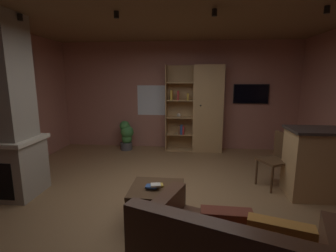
{
  "coord_description": "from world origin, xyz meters",
  "views": [
    {
      "loc": [
        0.38,
        -3.43,
        1.8
      ],
      "look_at": [
        0.0,
        0.4,
        1.05
      ],
      "focal_mm": 26.28,
      "sensor_mm": 36.0,
      "label": 1
    }
  ],
  "objects_px": {
    "potted_floor_plant": "(126,135)",
    "table_book_1": "(151,186)",
    "stone_fireplace": "(2,118)",
    "bookshelf_cabinet": "(204,109)",
    "coffee_table": "(157,194)",
    "wall_mounted_tv": "(251,94)",
    "dining_chair": "(278,156)",
    "table_book_0": "(158,185)",
    "table_book_2": "(156,185)",
    "kitchen_bar_counter": "(336,164)"
  },
  "relations": [
    {
      "from": "bookshelf_cabinet",
      "to": "table_book_1",
      "type": "distance_m",
      "value": 3.43
    },
    {
      "from": "stone_fireplace",
      "to": "coffee_table",
      "type": "distance_m",
      "value": 2.6
    },
    {
      "from": "table_book_1",
      "to": "potted_floor_plant",
      "type": "xyz_separation_m",
      "value": [
        -1.17,
        3.17,
        -0.11
      ]
    },
    {
      "from": "potted_floor_plant",
      "to": "table_book_1",
      "type": "bearing_deg",
      "value": -69.67
    },
    {
      "from": "wall_mounted_tv",
      "to": "coffee_table",
      "type": "bearing_deg",
      "value": -118.26
    },
    {
      "from": "bookshelf_cabinet",
      "to": "table_book_2",
      "type": "xyz_separation_m",
      "value": [
        -0.71,
        -3.3,
        -0.53
      ]
    },
    {
      "from": "bookshelf_cabinet",
      "to": "wall_mounted_tv",
      "type": "bearing_deg",
      "value": 10.36
    },
    {
      "from": "stone_fireplace",
      "to": "dining_chair",
      "type": "xyz_separation_m",
      "value": [
        4.26,
        0.71,
        -0.69
      ]
    },
    {
      "from": "table_book_0",
      "to": "kitchen_bar_counter",
      "type": "bearing_deg",
      "value": 19.11
    },
    {
      "from": "table_book_2",
      "to": "stone_fireplace",
      "type": "bearing_deg",
      "value": 166.41
    },
    {
      "from": "coffee_table",
      "to": "wall_mounted_tv",
      "type": "distance_m",
      "value": 4.06
    },
    {
      "from": "kitchen_bar_counter",
      "to": "wall_mounted_tv",
      "type": "xyz_separation_m",
      "value": [
        -0.73,
        2.54,
        0.88
      ]
    },
    {
      "from": "table_book_0",
      "to": "potted_floor_plant",
      "type": "xyz_separation_m",
      "value": [
        -1.24,
        3.09,
        -0.09
      ]
    },
    {
      "from": "stone_fireplace",
      "to": "wall_mounted_tv",
      "type": "bearing_deg",
      "value": 34.51
    },
    {
      "from": "table_book_1",
      "to": "table_book_2",
      "type": "xyz_separation_m",
      "value": [
        0.05,
        0.0,
        0.02
      ]
    },
    {
      "from": "dining_chair",
      "to": "potted_floor_plant",
      "type": "distance_m",
      "value": 3.62
    },
    {
      "from": "stone_fireplace",
      "to": "wall_mounted_tv",
      "type": "height_order",
      "value": "stone_fireplace"
    },
    {
      "from": "bookshelf_cabinet",
      "to": "potted_floor_plant",
      "type": "xyz_separation_m",
      "value": [
        -1.94,
        -0.13,
        -0.66
      ]
    },
    {
      "from": "coffee_table",
      "to": "potted_floor_plant",
      "type": "height_order",
      "value": "potted_floor_plant"
    },
    {
      "from": "dining_chair",
      "to": "kitchen_bar_counter",
      "type": "bearing_deg",
      "value": -23.01
    },
    {
      "from": "bookshelf_cabinet",
      "to": "table_book_1",
      "type": "xyz_separation_m",
      "value": [
        -0.76,
        -3.3,
        -0.55
      ]
    },
    {
      "from": "wall_mounted_tv",
      "to": "potted_floor_plant",
      "type": "bearing_deg",
      "value": -173.72
    },
    {
      "from": "table_book_0",
      "to": "dining_chair",
      "type": "xyz_separation_m",
      "value": [
        1.84,
        1.2,
        0.05
      ]
    },
    {
      "from": "wall_mounted_tv",
      "to": "dining_chair",
      "type": "bearing_deg",
      "value": -90.16
    },
    {
      "from": "table_book_0",
      "to": "potted_floor_plant",
      "type": "relative_size",
      "value": 0.18
    },
    {
      "from": "dining_chair",
      "to": "potted_floor_plant",
      "type": "relative_size",
      "value": 1.23
    },
    {
      "from": "stone_fireplace",
      "to": "kitchen_bar_counter",
      "type": "height_order",
      "value": "stone_fireplace"
    },
    {
      "from": "stone_fireplace",
      "to": "bookshelf_cabinet",
      "type": "relative_size",
      "value": 1.28
    },
    {
      "from": "coffee_table",
      "to": "table_book_0",
      "type": "distance_m",
      "value": 0.11
    },
    {
      "from": "stone_fireplace",
      "to": "potted_floor_plant",
      "type": "bearing_deg",
      "value": 65.65
    },
    {
      "from": "table_book_1",
      "to": "table_book_2",
      "type": "bearing_deg",
      "value": 1.03
    },
    {
      "from": "table_book_0",
      "to": "table_book_2",
      "type": "xyz_separation_m",
      "value": [
        -0.02,
        -0.08,
        0.04
      ]
    },
    {
      "from": "stone_fireplace",
      "to": "table_book_0",
      "type": "distance_m",
      "value": 2.58
    },
    {
      "from": "coffee_table",
      "to": "table_book_2",
      "type": "height_order",
      "value": "table_book_2"
    },
    {
      "from": "table_book_2",
      "to": "potted_floor_plant",
      "type": "distance_m",
      "value": 3.4
    },
    {
      "from": "kitchen_bar_counter",
      "to": "wall_mounted_tv",
      "type": "relative_size",
      "value": 1.69
    },
    {
      "from": "dining_chair",
      "to": "table_book_0",
      "type": "bearing_deg",
      "value": -146.81
    },
    {
      "from": "bookshelf_cabinet",
      "to": "coffee_table",
      "type": "xyz_separation_m",
      "value": [
        -0.7,
        -3.25,
        -0.67
      ]
    },
    {
      "from": "dining_chair",
      "to": "potted_floor_plant",
      "type": "height_order",
      "value": "dining_chair"
    },
    {
      "from": "kitchen_bar_counter",
      "to": "table_book_1",
      "type": "bearing_deg",
      "value": -159.73
    },
    {
      "from": "bookshelf_cabinet",
      "to": "kitchen_bar_counter",
      "type": "relative_size",
      "value": 1.48
    },
    {
      "from": "bookshelf_cabinet",
      "to": "wall_mounted_tv",
      "type": "relative_size",
      "value": 2.5
    },
    {
      "from": "bookshelf_cabinet",
      "to": "potted_floor_plant",
      "type": "distance_m",
      "value": 2.05
    },
    {
      "from": "coffee_table",
      "to": "potted_floor_plant",
      "type": "relative_size",
      "value": 0.87
    },
    {
      "from": "potted_floor_plant",
      "to": "coffee_table",
      "type": "bearing_deg",
      "value": -68.41
    },
    {
      "from": "stone_fireplace",
      "to": "potted_floor_plant",
      "type": "height_order",
      "value": "stone_fireplace"
    },
    {
      "from": "table_book_1",
      "to": "table_book_2",
      "type": "height_order",
      "value": "table_book_2"
    },
    {
      "from": "stone_fireplace",
      "to": "coffee_table",
      "type": "relative_size",
      "value": 4.13
    },
    {
      "from": "table_book_0",
      "to": "potted_floor_plant",
      "type": "distance_m",
      "value": 3.33
    },
    {
      "from": "kitchen_bar_counter",
      "to": "potted_floor_plant",
      "type": "distance_m",
      "value": 4.41
    }
  ]
}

